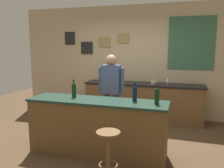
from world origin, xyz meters
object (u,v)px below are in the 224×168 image
object	(u,v)px
wine_glass_a	(123,78)
bar_stool	(108,148)
wine_bottle_b	(135,93)
coffee_mug	(153,82)
wine_bottle_c	(157,95)
wine_bottle_a	(74,89)
bartender	(111,89)
wine_glass_b	(168,80)

from	to	relation	value
wine_glass_a	bar_stool	bearing A→B (deg)	-79.11
wine_bottle_b	coffee_mug	size ratio (longest dim) A/B	2.45
wine_glass_a	wine_bottle_c	bearing A→B (deg)	-62.72
wine_bottle_a	wine_bottle_b	world-z (taller)	same
bartender	wine_bottle_b	bearing A→B (deg)	-50.73
wine_bottle_a	wine_glass_a	size ratio (longest dim) A/B	1.97
wine_bottle_c	wine_glass_a	distance (m)	2.33
bartender	coffee_mug	world-z (taller)	bartender
coffee_mug	wine_bottle_b	bearing A→B (deg)	-90.67
bar_stool	bartender	bearing A→B (deg)	106.30
wine_bottle_b	wine_bottle_c	xyz separation A→B (m)	(0.36, -0.09, 0.00)
bartender	bar_stool	xyz separation A→B (m)	(0.46, -1.57, -0.48)
wine_glass_a	coffee_mug	xyz separation A→B (m)	(0.73, -0.01, -0.06)
bar_stool	coffee_mug	xyz separation A→B (m)	(0.20, 2.75, 0.49)
bartender	wine_glass_b	bearing A→B (deg)	50.96
bar_stool	wine_bottle_c	xyz separation A→B (m)	(0.54, 0.69, 0.60)
coffee_mug	wine_bottle_c	bearing A→B (deg)	-80.75
wine_glass_a	coffee_mug	bearing A→B (deg)	-1.12
wine_bottle_a	coffee_mug	xyz separation A→B (m)	(1.07, 1.98, -0.11)
wine_bottle_b	wine_glass_b	size ratio (longest dim) A/B	1.97
wine_bottle_a	wine_bottle_c	distance (m)	1.40
wine_bottle_b	coffee_mug	xyz separation A→B (m)	(0.02, 1.96, -0.11)
wine_glass_b	wine_glass_a	bearing A→B (deg)	-178.53
wine_bottle_b	wine_glass_a	world-z (taller)	wine_bottle_b
bartender	coffee_mug	size ratio (longest dim) A/B	12.96
bar_stool	coffee_mug	distance (m)	2.80
wine_glass_a	coffee_mug	distance (m)	0.74
wine_bottle_c	wine_glass_b	world-z (taller)	wine_bottle_c
bartender	wine_bottle_b	xyz separation A→B (m)	(0.64, -0.78, 0.12)
bar_stool	wine_bottle_a	distance (m)	1.30
wine_glass_a	wine_glass_b	world-z (taller)	same
wine_bottle_c	wine_glass_b	xyz separation A→B (m)	(0.00, 2.10, -0.05)
wine_glass_b	wine_bottle_b	bearing A→B (deg)	-100.13
bar_stool	wine_bottle_a	world-z (taller)	wine_bottle_a
bar_stool	wine_bottle_b	bearing A→B (deg)	77.28
bartender	coffee_mug	xyz separation A→B (m)	(0.66, 1.18, 0.01)
wine_bottle_b	wine_bottle_a	bearing A→B (deg)	-178.75
wine_bottle_a	wine_bottle_b	size ratio (longest dim) A/B	1.00
bartender	wine_bottle_a	size ratio (longest dim) A/B	5.29
wine_bottle_c	wine_glass_b	size ratio (longest dim) A/B	1.97
wine_glass_a	coffee_mug	size ratio (longest dim) A/B	1.24
wine_bottle_a	wine_bottle_c	size ratio (longest dim) A/B	1.00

